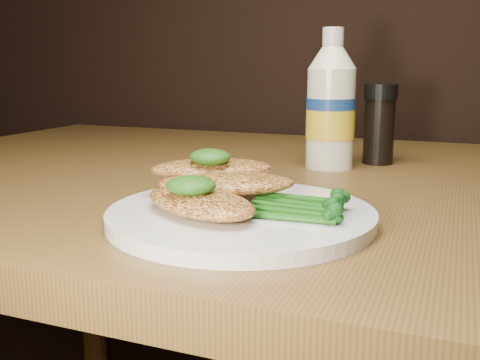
% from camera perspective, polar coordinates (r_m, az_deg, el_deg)
% --- Properties ---
extents(plate, '(0.25, 0.25, 0.01)m').
position_cam_1_polar(plate, '(0.52, 0.10, -3.66)').
color(plate, white).
rests_on(plate, dining_table).
extents(chicken_front, '(0.15, 0.13, 0.02)m').
position_cam_1_polar(chicken_front, '(0.50, -4.14, -2.23)').
color(chicken_front, gold).
rests_on(chicken_front, plate).
extents(chicken_mid, '(0.15, 0.11, 0.02)m').
position_cam_1_polar(chicken_mid, '(0.53, -1.42, -0.37)').
color(chicken_mid, gold).
rests_on(chicken_mid, plate).
extents(chicken_back, '(0.14, 0.12, 0.02)m').
position_cam_1_polar(chicken_back, '(0.57, -2.93, 1.20)').
color(chicken_back, gold).
rests_on(chicken_back, plate).
extents(pesto_front, '(0.05, 0.04, 0.02)m').
position_cam_1_polar(pesto_front, '(0.49, -5.06, -0.57)').
color(pesto_front, '#083709').
rests_on(pesto_front, chicken_front).
extents(pesto_back, '(0.05, 0.05, 0.02)m').
position_cam_1_polar(pesto_back, '(0.55, -3.08, 2.39)').
color(pesto_back, '#083709').
rests_on(pesto_back, chicken_back).
extents(broccolini_bundle, '(0.13, 0.11, 0.02)m').
position_cam_1_polar(broccolini_bundle, '(0.50, 5.30, -2.49)').
color(broccolini_bundle, '#1A5813').
rests_on(broccolini_bundle, plate).
extents(mayo_bottle, '(0.08, 0.08, 0.19)m').
position_cam_1_polar(mayo_bottle, '(0.78, 9.32, 8.19)').
color(mayo_bottle, white).
rests_on(mayo_bottle, dining_table).
extents(pepper_grinder, '(0.06, 0.06, 0.12)m').
position_cam_1_polar(pepper_grinder, '(0.83, 14.10, 5.57)').
color(pepper_grinder, black).
rests_on(pepper_grinder, dining_table).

